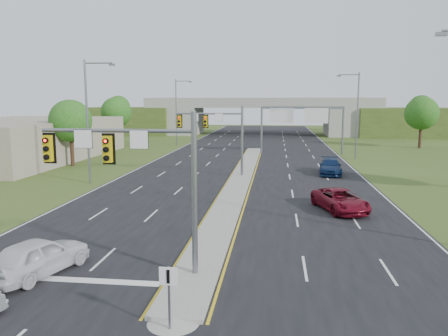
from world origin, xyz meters
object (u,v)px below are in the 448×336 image
overpass (262,119)px  car_far_a (340,200)px  signal_mast_near (140,167)px  keep_right_sign (169,287)px  car_far_b (330,167)px  sign_gantry (301,117)px  car_white (38,256)px  signal_mast_far (219,129)px

overpass → car_far_a: size_ratio=15.17×
signal_mast_near → keep_right_sign: size_ratio=3.18×
signal_mast_near → car_far_b: 30.10m
sign_gantry → overpass: size_ratio=0.14×
keep_right_sign → car_white: size_ratio=0.46×
overpass → car_far_a: bearing=-83.5°
car_white → car_far_b: (15.60, 28.22, -0.04)m
sign_gantry → car_far_b: (2.18, -17.31, -4.45)m
overpass → sign_gantry: bearing=-79.2°
signal_mast_far → sign_gantry: size_ratio=0.60×
signal_mast_near → keep_right_sign: bearing=-63.1°
sign_gantry → car_far_a: bearing=-88.2°
signal_mast_near → keep_right_sign: signal_mast_near is taller
sign_gantry → car_far_a: sign_gantry is taller
signal_mast_near → car_far_a: bearing=51.1°
keep_right_sign → car_far_b: bearing=74.6°
sign_gantry → car_far_b: sign_gantry is taller
keep_right_sign → sign_gantry: size_ratio=0.19×
signal_mast_far → car_white: bearing=-99.9°
signal_mast_near → sign_gantry: signal_mast_near is taller
keep_right_sign → sign_gantry: sign_gantry is taller
overpass → keep_right_sign: bearing=-90.0°
sign_gantry → car_far_b: size_ratio=2.17×
signal_mast_far → car_far_b: bearing=13.6°
keep_right_sign → overpass: size_ratio=0.03×
signal_mast_far → overpass: size_ratio=0.09×
keep_right_sign → car_far_a: bearing=65.3°
sign_gantry → overpass: bearing=100.8°
keep_right_sign → car_far_a: size_ratio=0.42×
car_white → car_far_b: car_white is taller
signal_mast_far → car_white: size_ratio=1.46×
sign_gantry → car_far_a: 32.96m
car_far_b → sign_gantry: bearing=102.2°
overpass → car_white: bearing=-94.8°
overpass → car_far_a: 68.21m
keep_right_sign → car_far_b: 33.35m
car_far_b → overpass: bearing=104.6°
overpass → car_white: 80.93m
overpass → car_far_b: bearing=-80.4°
signal_mast_far → overpass: overpass is taller
overpass → car_white: size_ratio=16.68×
signal_mast_near → car_white: bearing=-173.3°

